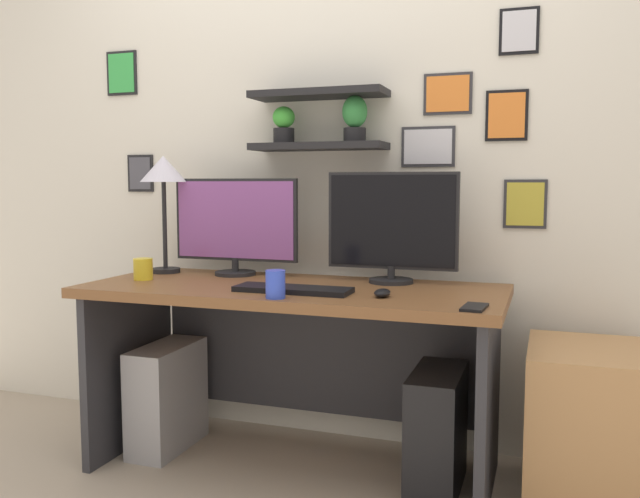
{
  "coord_description": "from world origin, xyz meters",
  "views": [
    {
      "loc": [
        0.95,
        -2.41,
        1.16
      ],
      "look_at": [
        0.1,
        0.05,
        0.9
      ],
      "focal_mm": 37.3,
      "sensor_mm": 36.0,
      "label": 1
    }
  ],
  "objects_px": {
    "monitor_left": "(236,224)",
    "cell_phone": "(474,307)",
    "computer_mouse": "(382,293)",
    "desk": "(297,335)",
    "computer_tower_left": "(167,397)",
    "coffee_mug": "(143,269)",
    "computer_tower_right": "(437,431)",
    "desk_lamp": "(164,177)",
    "monitor_right": "(392,226)",
    "pen_cup": "(275,284)",
    "drawer_cabinet": "(590,426)",
    "keyboard": "(293,289)"
  },
  "relations": [
    {
      "from": "monitor_right",
      "to": "coffee_mug",
      "type": "relative_size",
      "value": 5.94
    },
    {
      "from": "computer_mouse",
      "to": "cell_phone",
      "type": "bearing_deg",
      "value": -19.38
    },
    {
      "from": "desk",
      "to": "pen_cup",
      "type": "bearing_deg",
      "value": -81.81
    },
    {
      "from": "desk",
      "to": "coffee_mug",
      "type": "height_order",
      "value": "coffee_mug"
    },
    {
      "from": "drawer_cabinet",
      "to": "computer_tower_left",
      "type": "distance_m",
      "value": 1.71
    },
    {
      "from": "desk_lamp",
      "to": "computer_tower_left",
      "type": "bearing_deg",
      "value": -59.67
    },
    {
      "from": "pen_cup",
      "to": "desk_lamp",
      "type": "bearing_deg",
      "value": 148.01
    },
    {
      "from": "drawer_cabinet",
      "to": "pen_cup",
      "type": "bearing_deg",
      "value": -161.18
    },
    {
      "from": "monitor_left",
      "to": "pen_cup",
      "type": "height_order",
      "value": "monitor_left"
    },
    {
      "from": "drawer_cabinet",
      "to": "computer_tower_left",
      "type": "height_order",
      "value": "drawer_cabinet"
    },
    {
      "from": "pen_cup",
      "to": "coffee_mug",
      "type": "bearing_deg",
      "value": 161.47
    },
    {
      "from": "desk",
      "to": "monitor_right",
      "type": "relative_size",
      "value": 3.09
    },
    {
      "from": "monitor_right",
      "to": "keyboard",
      "type": "height_order",
      "value": "monitor_right"
    },
    {
      "from": "coffee_mug",
      "to": "computer_tower_right",
      "type": "xyz_separation_m",
      "value": [
        1.23,
        0.04,
        -0.57
      ]
    },
    {
      "from": "monitor_right",
      "to": "computer_mouse",
      "type": "bearing_deg",
      "value": -82.35
    },
    {
      "from": "computer_mouse",
      "to": "computer_tower_left",
      "type": "xyz_separation_m",
      "value": [
        -0.99,
        0.16,
        -0.54
      ]
    },
    {
      "from": "keyboard",
      "to": "monitor_right",
      "type": "bearing_deg",
      "value": 50.24
    },
    {
      "from": "monitor_left",
      "to": "cell_phone",
      "type": "distance_m",
      "value": 1.2
    },
    {
      "from": "computer_mouse",
      "to": "cell_phone",
      "type": "xyz_separation_m",
      "value": [
        0.33,
        -0.12,
        -0.01
      ]
    },
    {
      "from": "desk_lamp",
      "to": "computer_tower_left",
      "type": "xyz_separation_m",
      "value": [
        0.09,
        -0.15,
        -0.95
      ]
    },
    {
      "from": "monitor_left",
      "to": "computer_tower_left",
      "type": "bearing_deg",
      "value": -141.73
    },
    {
      "from": "computer_mouse",
      "to": "desk_lamp",
      "type": "relative_size",
      "value": 0.17
    },
    {
      "from": "monitor_right",
      "to": "drawer_cabinet",
      "type": "height_order",
      "value": "monitor_right"
    },
    {
      "from": "monitor_left",
      "to": "computer_tower_left",
      "type": "distance_m",
      "value": 0.81
    },
    {
      "from": "computer_mouse",
      "to": "computer_tower_left",
      "type": "height_order",
      "value": "computer_mouse"
    },
    {
      "from": "keyboard",
      "to": "drawer_cabinet",
      "type": "xyz_separation_m",
      "value": [
        1.06,
        0.22,
        -0.47
      ]
    },
    {
      "from": "desk",
      "to": "monitor_right",
      "type": "distance_m",
      "value": 0.59
    },
    {
      "from": "cell_phone",
      "to": "drawer_cabinet",
      "type": "relative_size",
      "value": 0.25
    },
    {
      "from": "drawer_cabinet",
      "to": "computer_mouse",
      "type": "bearing_deg",
      "value": -163.25
    },
    {
      "from": "pen_cup",
      "to": "monitor_left",
      "type": "bearing_deg",
      "value": 128.74
    },
    {
      "from": "monitor_right",
      "to": "computer_tower_right",
      "type": "distance_m",
      "value": 0.82
    },
    {
      "from": "pen_cup",
      "to": "computer_tower_left",
      "type": "height_order",
      "value": "pen_cup"
    },
    {
      "from": "monitor_right",
      "to": "computer_mouse",
      "type": "height_order",
      "value": "monitor_right"
    },
    {
      "from": "desk",
      "to": "computer_tower_left",
      "type": "distance_m",
      "value": 0.67
    },
    {
      "from": "monitor_right",
      "to": "coffee_mug",
      "type": "xyz_separation_m",
      "value": [
        -1.0,
        -0.26,
        -0.19
      ]
    },
    {
      "from": "pen_cup",
      "to": "desk",
      "type": "bearing_deg",
      "value": 98.19
    },
    {
      "from": "coffee_mug",
      "to": "monitor_left",
      "type": "bearing_deg",
      "value": 41.0
    },
    {
      "from": "drawer_cabinet",
      "to": "keyboard",
      "type": "bearing_deg",
      "value": -168.32
    },
    {
      "from": "desk",
      "to": "pen_cup",
      "type": "xyz_separation_m",
      "value": [
        0.05,
        -0.34,
        0.26
      ]
    },
    {
      "from": "monitor_right",
      "to": "keyboard",
      "type": "relative_size",
      "value": 1.22
    },
    {
      "from": "cell_phone",
      "to": "computer_tower_left",
      "type": "xyz_separation_m",
      "value": [
        -1.33,
        0.27,
        -0.53
      ]
    },
    {
      "from": "monitor_left",
      "to": "desk_lamp",
      "type": "relative_size",
      "value": 1.1
    },
    {
      "from": "coffee_mug",
      "to": "desk",
      "type": "bearing_deg",
      "value": 8.73
    },
    {
      "from": "computer_mouse",
      "to": "cell_phone",
      "type": "distance_m",
      "value": 0.35
    },
    {
      "from": "monitor_left",
      "to": "computer_tower_left",
      "type": "height_order",
      "value": "monitor_left"
    },
    {
      "from": "monitor_left",
      "to": "keyboard",
      "type": "xyz_separation_m",
      "value": [
        0.41,
        -0.35,
        -0.21
      ]
    },
    {
      "from": "computer_mouse",
      "to": "computer_tower_right",
      "type": "xyz_separation_m",
      "value": [
        0.18,
        0.13,
        -0.54
      ]
    },
    {
      "from": "monitor_right",
      "to": "drawer_cabinet",
      "type": "relative_size",
      "value": 0.94
    },
    {
      "from": "desk_lamp",
      "to": "cell_phone",
      "type": "relative_size",
      "value": 3.76
    },
    {
      "from": "cell_phone",
      "to": "computer_tower_right",
      "type": "relative_size",
      "value": 0.3
    }
  ]
}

